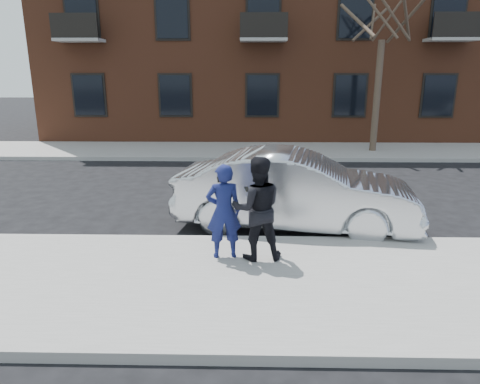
{
  "coord_description": "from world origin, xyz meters",
  "views": [
    {
      "loc": [
        -0.45,
        -6.09,
        3.19
      ],
      "look_at": [
        -0.59,
        0.4,
        1.36
      ],
      "focal_mm": 32.0,
      "sensor_mm": 36.0,
      "label": 1
    }
  ],
  "objects_px": {
    "street_tree": "(385,6)",
    "man_peacoat": "(257,209)",
    "man_hoodie": "(224,211)",
    "silver_sedan": "(295,190)"
  },
  "relations": [
    {
      "from": "street_tree",
      "to": "man_peacoat",
      "type": "xyz_separation_m",
      "value": [
        -4.81,
        -10.39,
        -4.5
      ]
    },
    {
      "from": "man_hoodie",
      "to": "man_peacoat",
      "type": "relative_size",
      "value": 0.93
    },
    {
      "from": "street_tree",
      "to": "silver_sedan",
      "type": "bearing_deg",
      "value": -115.12
    },
    {
      "from": "man_hoodie",
      "to": "man_peacoat",
      "type": "distance_m",
      "value": 0.56
    },
    {
      "from": "man_peacoat",
      "to": "man_hoodie",
      "type": "bearing_deg",
      "value": -10.67
    },
    {
      "from": "silver_sedan",
      "to": "man_peacoat",
      "type": "distance_m",
      "value": 2.06
    },
    {
      "from": "street_tree",
      "to": "man_hoodie",
      "type": "xyz_separation_m",
      "value": [
        -5.37,
        -10.35,
        -4.57
      ]
    },
    {
      "from": "street_tree",
      "to": "man_peacoat",
      "type": "height_order",
      "value": "street_tree"
    },
    {
      "from": "street_tree",
      "to": "man_peacoat",
      "type": "relative_size",
      "value": 3.9
    },
    {
      "from": "silver_sedan",
      "to": "man_hoodie",
      "type": "bearing_deg",
      "value": 152.67
    }
  ]
}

